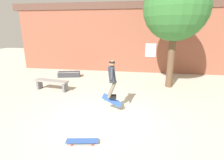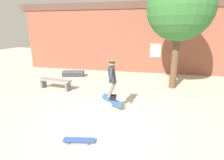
{
  "view_description": "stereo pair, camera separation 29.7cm",
  "coord_description": "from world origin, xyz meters",
  "px_view_note": "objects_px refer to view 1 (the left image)",
  "views": [
    {
      "loc": [
        1.07,
        -5.24,
        2.94
      ],
      "look_at": [
        0.14,
        0.59,
        1.2
      ],
      "focal_mm": 28.0,
      "sensor_mm": 36.0,
      "label": 1
    },
    {
      "loc": [
        1.37,
        -5.18,
        2.94
      ],
      "look_at": [
        0.14,
        0.59,
        1.2
      ],
      "focal_mm": 28.0,
      "sensor_mm": 36.0,
      "label": 2
    }
  ],
  "objects_px": {
    "tree_right": "(176,9)",
    "skater": "(112,76)",
    "park_bench": "(52,83)",
    "skate_ledge": "(69,74)",
    "skateboard_resting": "(82,141)",
    "skateboard_flipping": "(112,100)"
  },
  "relations": [
    {
      "from": "skateboard_resting",
      "to": "tree_right",
      "type": "bearing_deg",
      "value": 50.81
    },
    {
      "from": "tree_right",
      "to": "skateboard_flipping",
      "type": "height_order",
      "value": "tree_right"
    },
    {
      "from": "tree_right",
      "to": "park_bench",
      "type": "bearing_deg",
      "value": -165.69
    },
    {
      "from": "skateboard_flipping",
      "to": "park_bench",
      "type": "bearing_deg",
      "value": 146.53
    },
    {
      "from": "tree_right",
      "to": "skater",
      "type": "relative_size",
      "value": 3.99
    },
    {
      "from": "park_bench",
      "to": "skateboard_flipping",
      "type": "relative_size",
      "value": 2.35
    },
    {
      "from": "tree_right",
      "to": "park_bench",
      "type": "relative_size",
      "value": 3.06
    },
    {
      "from": "skateboard_resting",
      "to": "skateboard_flipping",
      "type": "bearing_deg",
      "value": 66.52
    },
    {
      "from": "skater",
      "to": "skateboard_resting",
      "type": "bearing_deg",
      "value": -111.34
    },
    {
      "from": "park_bench",
      "to": "skate_ledge",
      "type": "height_order",
      "value": "park_bench"
    },
    {
      "from": "park_bench",
      "to": "skate_ledge",
      "type": "distance_m",
      "value": 2.52
    },
    {
      "from": "tree_right",
      "to": "skateboard_flipping",
      "type": "bearing_deg",
      "value": -127.02
    },
    {
      "from": "skateboard_flipping",
      "to": "skateboard_resting",
      "type": "bearing_deg",
      "value": -108.22
    },
    {
      "from": "skater",
      "to": "skate_ledge",
      "type": "bearing_deg",
      "value": 120.91
    },
    {
      "from": "park_bench",
      "to": "skateboard_resting",
      "type": "relative_size",
      "value": 2.0
    },
    {
      "from": "park_bench",
      "to": "skateboard_flipping",
      "type": "distance_m",
      "value": 3.79
    },
    {
      "from": "park_bench",
      "to": "skate_ledge",
      "type": "relative_size",
      "value": 1.24
    },
    {
      "from": "skate_ledge",
      "to": "skateboard_resting",
      "type": "height_order",
      "value": "skate_ledge"
    },
    {
      "from": "skate_ledge",
      "to": "skateboard_resting",
      "type": "xyz_separation_m",
      "value": [
        2.98,
        -6.33,
        -0.1
      ]
    },
    {
      "from": "tree_right",
      "to": "skate_ledge",
      "type": "distance_m",
      "value": 7.07
    },
    {
      "from": "park_bench",
      "to": "skateboard_flipping",
      "type": "height_order",
      "value": "skateboard_flipping"
    },
    {
      "from": "skate_ledge",
      "to": "skateboard_resting",
      "type": "relative_size",
      "value": 1.61
    }
  ]
}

